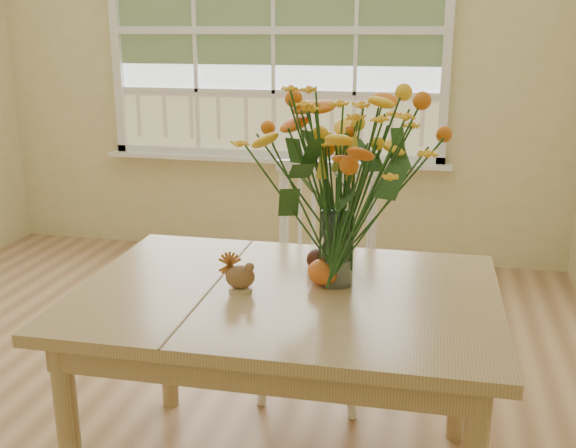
# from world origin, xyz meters

# --- Properties ---
(floor) EXTENTS (4.00, 4.50, 0.01)m
(floor) POSITION_xyz_m (0.00, 0.00, -0.01)
(floor) COLOR #9F724D
(floor) RESTS_ON ground
(wall_back) EXTENTS (4.00, 0.02, 2.70)m
(wall_back) POSITION_xyz_m (0.00, 2.25, 1.35)
(wall_back) COLOR #D4C987
(wall_back) RESTS_ON floor
(window) EXTENTS (2.42, 0.12, 1.74)m
(window) POSITION_xyz_m (0.00, 2.21, 1.53)
(window) COLOR silver
(window) RESTS_ON wall_back
(dining_table) EXTENTS (1.39, 1.00, 0.74)m
(dining_table) POSITION_xyz_m (0.65, -0.26, 0.64)
(dining_table) COLOR tan
(dining_table) RESTS_ON floor
(windsor_chair) EXTENTS (0.48, 0.46, 0.99)m
(windsor_chair) POSITION_xyz_m (0.64, 0.47, 0.55)
(windsor_chair) COLOR white
(windsor_chair) RESTS_ON floor
(flower_vase) EXTENTS (0.53, 0.53, 0.63)m
(flower_vase) POSITION_xyz_m (0.80, -0.17, 1.12)
(flower_vase) COLOR white
(flower_vase) RESTS_ON dining_table
(pumpkin) EXTENTS (0.11, 0.11, 0.09)m
(pumpkin) POSITION_xyz_m (0.76, -0.19, 0.78)
(pumpkin) COLOR #E2561A
(pumpkin) RESTS_ON dining_table
(turkey_figurine) EXTENTS (0.11, 0.09, 0.12)m
(turkey_figurine) POSITION_xyz_m (0.50, -0.30, 0.78)
(turkey_figurine) COLOR #CCB78C
(turkey_figurine) RESTS_ON dining_table
(dark_gourd) EXTENTS (0.13, 0.09, 0.08)m
(dark_gourd) POSITION_xyz_m (0.72, -0.06, 0.77)
(dark_gourd) COLOR #38160F
(dark_gourd) RESTS_ON dining_table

